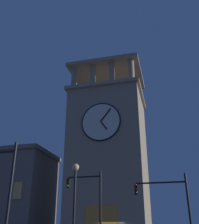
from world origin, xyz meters
TOP-DOWN VIEW (x-y plane):
  - clocktower at (1.04, -4.43)m, footprint 9.00×8.68m
  - traffic_signal_near at (0.27, 6.30)m, footprint 2.79×0.41m
  - traffic_signal_far at (-5.63, 6.59)m, footprint 3.70×0.41m
  - street_lamp at (-0.14, 10.94)m, footprint 0.44×0.44m

SIDE VIEW (x-z plane):
  - traffic_signal_far at x=-5.63m, z-range 0.86..6.39m
  - street_lamp at x=-0.14m, z-range 1.06..6.70m
  - traffic_signal_near at x=0.27m, z-range 0.95..6.90m
  - clocktower at x=1.04m, z-range -2.62..21.23m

